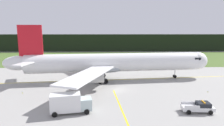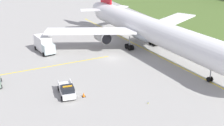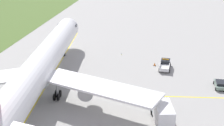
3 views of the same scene
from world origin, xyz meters
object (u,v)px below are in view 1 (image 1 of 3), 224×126
at_px(airliner, 112,63).
at_px(ops_pickup_truck, 199,107).
at_px(apron_cone, 200,105).
at_px(catering_truck, 70,103).

xyz_separation_m(airliner, ops_pickup_truck, (14.69, -21.87, -3.95)).
bearing_deg(ops_pickup_truck, apron_cone, 58.02).
bearing_deg(ops_pickup_truck, catering_truck, 179.82).
xyz_separation_m(ops_pickup_truck, apron_cone, (1.40, 2.25, -0.56)).
bearing_deg(apron_cone, catering_truck, -174.72).
relative_size(catering_truck, apron_cone, 10.37).
relative_size(ops_pickup_truck, apron_cone, 7.73).
xyz_separation_m(ops_pickup_truck, catering_truck, (-22.19, 0.07, 0.91)).
height_order(catering_truck, apron_cone, catering_truck).
xyz_separation_m(airliner, catering_truck, (-7.50, -21.80, -3.04)).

